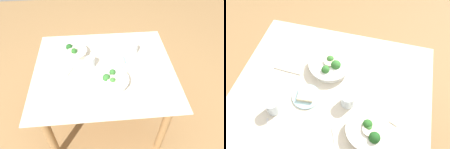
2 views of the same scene
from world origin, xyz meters
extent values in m
plane|color=#9E7547|center=(0.00, 0.00, 0.00)|extent=(6.00, 6.00, 0.00)
cube|color=beige|center=(0.00, 0.00, 0.74)|extent=(1.21, 1.04, 0.01)
cube|color=#9E7547|center=(0.00, 0.00, 0.72)|extent=(1.18, 1.01, 0.02)
cylinder|color=#9E7547|center=(-0.49, -0.41, 0.36)|extent=(0.07, 0.07, 0.71)
cylinder|color=#9E7547|center=(0.49, -0.41, 0.36)|extent=(0.07, 0.07, 0.71)
cylinder|color=#9E7547|center=(-0.49, 0.41, 0.36)|extent=(0.07, 0.07, 0.71)
cylinder|color=#9E7547|center=(0.49, 0.41, 0.36)|extent=(0.07, 0.07, 0.71)
cylinder|color=silver|center=(-0.26, 0.20, 0.77)|extent=(0.21, 0.21, 0.05)
cylinder|color=silver|center=(-0.26, 0.20, 0.80)|extent=(0.24, 0.24, 0.01)
sphere|color=#286023|center=(-0.26, 0.18, 0.81)|extent=(0.05, 0.05, 0.05)
sphere|color=#1E511E|center=(-0.30, 0.24, 0.81)|extent=(0.06, 0.06, 0.06)
sphere|color=#3D7A33|center=(-0.26, 0.19, 0.81)|extent=(0.04, 0.04, 0.04)
cylinder|color=beige|center=(-0.27, 0.20, 0.81)|extent=(0.08, 0.08, 0.01)
cylinder|color=white|center=(0.05, -0.18, 0.76)|extent=(0.24, 0.24, 0.05)
cylinder|color=white|center=(0.05, -0.18, 0.79)|extent=(0.27, 0.27, 0.01)
sphere|color=#33702D|center=(0.06, -0.12, 0.81)|extent=(0.05, 0.05, 0.05)
sphere|color=#33702D|center=(0.01, -0.17, 0.80)|extent=(0.06, 0.06, 0.06)
sphere|color=#3D7A33|center=(0.06, -0.21, 0.80)|extent=(0.05, 0.05, 0.05)
cylinder|color=beige|center=(0.05, -0.19, 0.81)|extent=(0.08, 0.08, 0.01)
cylinder|color=#99C6D1|center=(0.13, 0.07, 0.75)|extent=(0.17, 0.17, 0.01)
cube|color=beige|center=(0.13, 0.07, 0.76)|extent=(0.10, 0.09, 0.02)
cylinder|color=silver|center=(-0.12, 0.04, 0.78)|extent=(0.08, 0.08, 0.09)
cylinder|color=silver|center=(0.29, 0.20, 0.79)|extent=(0.08, 0.08, 0.09)
cube|color=#B7B7BC|center=(0.37, 0.00, 0.74)|extent=(0.03, 0.08, 0.00)
cube|color=#B7B7BC|center=(0.39, 0.06, 0.74)|extent=(0.02, 0.03, 0.00)
cube|color=#B7B7BC|center=(-0.10, 0.28, 0.74)|extent=(0.04, 0.07, 0.00)
cube|color=#B7B7BC|center=(-0.08, 0.23, 0.74)|extent=(0.02, 0.03, 0.00)
cube|color=#B7B7BC|center=(0.26, 0.35, 0.74)|extent=(0.10, 0.19, 0.00)
cube|color=#B7B7BC|center=(-0.47, 0.31, 0.74)|extent=(0.06, 0.20, 0.00)
cube|color=#B1A997|center=(0.31, -0.14, 0.74)|extent=(0.19, 0.14, 0.01)
cube|color=#B1A997|center=(-0.36, 0.02, 0.74)|extent=(0.21, 0.20, 0.01)
camera|label=1|loc=(-0.04, -1.25, 1.95)|focal=31.91mm
camera|label=2|loc=(-0.23, 0.68, 1.97)|focal=36.92mm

